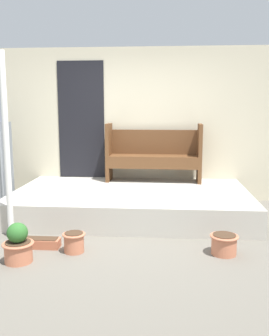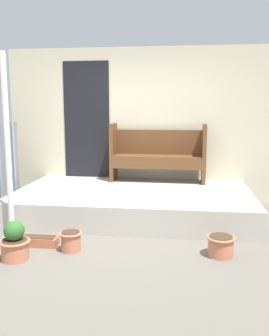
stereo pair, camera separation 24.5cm
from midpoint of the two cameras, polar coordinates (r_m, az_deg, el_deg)
ground_plane at (r=4.79m, az=-1.93°, el=-10.36°), size 24.00×24.00×0.00m
porch_slab at (r=5.66m, az=1.09°, el=-5.26°), size 3.48×2.00×0.37m
house_wall at (r=6.51m, az=1.77°, el=6.64°), size 4.68×0.08×2.60m
support_post at (r=4.79m, az=-17.42°, el=3.13°), size 0.07×0.07×2.26m
bench at (r=6.25m, az=4.73°, el=2.45°), size 1.58×0.43×0.96m
flower_pot_left at (r=4.20m, az=-16.18°, el=-10.92°), size 0.33×0.33×0.42m
flower_pot_middle at (r=4.33m, az=-8.06°, el=-10.86°), size 0.26×0.26×0.23m
flower_pot_right at (r=4.28m, az=14.65°, el=-11.31°), size 0.31×0.31×0.23m
planter_box_rect at (r=4.57m, az=-12.85°, el=-10.82°), size 0.45×0.17×0.11m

